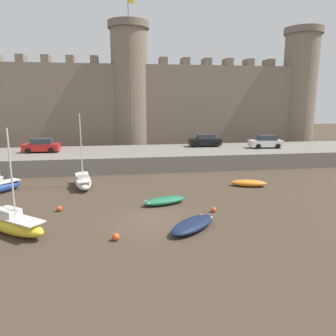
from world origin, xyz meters
TOP-DOWN VIEW (x-y plane):
  - ground_plane at (0.00, 0.00)m, footprint 160.00×160.00m
  - quay_road at (0.00, 19.15)m, footprint 67.24×10.00m
  - castle at (-0.00, 30.99)m, footprint 61.30×6.06m
  - rowboat_foreground_centre at (9.77, 7.55)m, footprint 3.40×2.10m
  - rowboat_foreground_left at (1.28, 3.48)m, footprint 3.62×2.18m
  - sailboat_midflat_right at (-5.31, 9.45)m, footprint 2.11×4.70m
  - rowboat_near_channel_right at (2.33, -1.67)m, footprint 3.95×3.86m
  - sailboat_midflat_centre at (-8.39, -0.66)m, footprint 4.78×4.20m
  - mooring_buoy_off_centre at (-6.37, 3.06)m, footprint 0.40×0.40m
  - mooring_buoy_mid_mud at (4.50, 1.19)m, footprint 0.38×0.38m
  - mooring_buoy_near_channel at (-2.36, -2.60)m, footprint 0.44×0.44m
  - car_quay_east at (9.29, 21.32)m, footprint 4.17×2.02m
  - car_quay_centre_east at (16.60, 18.84)m, footprint 4.17×2.02m
  - car_quay_west at (-10.91, 19.55)m, footprint 4.17×2.02m

SIDE VIEW (x-z plane):
  - ground_plane at x=0.00m, z-range 0.00..0.00m
  - mooring_buoy_mid_mud at x=4.50m, z-range 0.00..0.38m
  - mooring_buoy_off_centre at x=-6.37m, z-range 0.00..0.40m
  - mooring_buoy_near_channel at x=-2.36m, z-range 0.00..0.44m
  - rowboat_foreground_left at x=1.28m, z-range 0.02..0.58m
  - rowboat_foreground_centre at x=9.77m, z-range 0.02..0.62m
  - rowboat_near_channel_right at x=2.33m, z-range 0.02..0.63m
  - sailboat_midflat_right at x=-5.31m, z-range -2.75..3.93m
  - sailboat_midflat_centre at x=-8.39m, z-range -2.54..3.78m
  - quay_road at x=0.00m, z-range 0.00..1.80m
  - car_quay_east at x=9.29m, z-range 1.77..3.39m
  - car_quay_centre_east at x=16.60m, z-range 1.77..3.39m
  - car_quay_west at x=-10.91m, z-range 1.77..3.39m
  - castle at x=0.00m, z-range -3.02..18.95m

